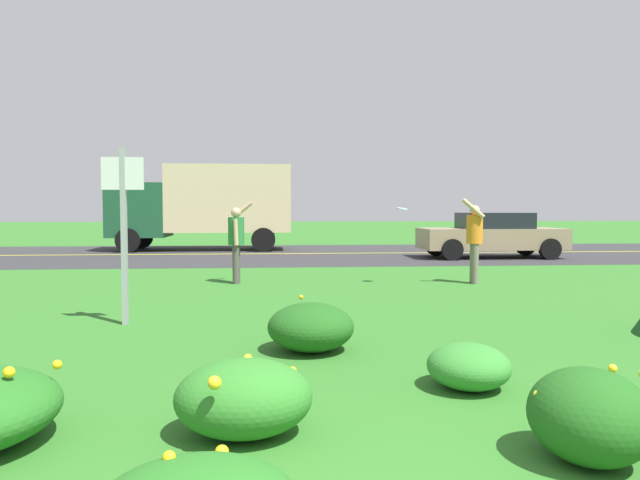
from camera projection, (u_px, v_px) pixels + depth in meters
name	position (u px, v px, depth m)	size (l,w,h in m)	color
ground_plane	(305.00, 293.00, 11.20)	(120.00, 120.00, 0.00)	#2D6B23
highway_strip	(289.00, 254.00, 20.76)	(120.00, 9.60, 0.01)	#2D2D30
highway_center_stripe	(289.00, 254.00, 20.76)	(120.00, 0.16, 0.00)	yellow
daylily_clump_front_left	(469.00, 366.00, 5.25)	(0.73, 0.77, 0.40)	#337F2D
daylily_clump_mid_right	(244.00, 398.00, 4.16)	(0.97, 0.87, 0.55)	#2D7526
daylily_clump_front_right	(311.00, 327.00, 6.63)	(0.97, 1.00, 0.59)	#1E5619
daylily_clump_mid_left	(589.00, 416.00, 3.72)	(0.74, 0.81, 0.59)	#1E5619
sign_post_near_path	(124.00, 218.00, 8.08)	(0.56, 0.10, 2.41)	#93969B
person_thrower_green_shirt	(236.00, 238.00, 12.54)	(0.51, 0.50, 1.74)	#287038
person_catcher_orange_shirt	(474.00, 236.00, 12.54)	(0.52, 0.50, 1.81)	orange
frisbee_pale_blue	(402.00, 209.00, 12.31)	(0.24, 0.23, 0.08)	#ADD6E5
car_tan_center_left	(492.00, 235.00, 19.10)	(4.50, 2.00, 1.45)	#937F60
box_truck_dark_green	(206.00, 203.00, 22.55)	(6.70, 2.46, 3.20)	#194C2D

